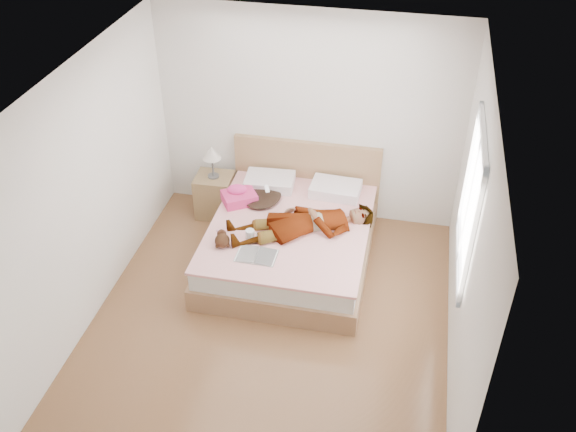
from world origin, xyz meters
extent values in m
plane|color=#4C2F17|center=(0.00, 0.00, 0.00)|extent=(4.00, 4.00, 0.00)
imported|color=white|center=(0.15, 0.92, 0.62)|extent=(1.77, 1.28, 0.23)
ellipsoid|color=black|center=(-0.42, 1.37, 0.55)|extent=(0.47, 0.56, 0.08)
cube|color=silver|center=(-0.35, 1.32, 0.70)|extent=(0.08, 0.11, 0.05)
plane|color=white|center=(0.00, 0.00, 2.60)|extent=(4.00, 4.00, 0.00)
plane|color=silver|center=(0.00, 2.00, 1.30)|extent=(3.60, 0.00, 3.60)
plane|color=silver|center=(0.00, -2.00, 1.30)|extent=(3.60, 0.00, 3.60)
plane|color=white|center=(-1.80, 0.00, 1.30)|extent=(0.00, 4.00, 4.00)
plane|color=silver|center=(1.80, 0.00, 1.30)|extent=(0.00, 4.00, 4.00)
cube|color=white|center=(1.78, 0.30, 1.50)|extent=(0.02, 1.10, 1.30)
cube|color=silver|center=(1.78, -0.28, 1.50)|extent=(0.04, 0.06, 1.42)
cube|color=silver|center=(1.78, 0.88, 1.50)|extent=(0.04, 0.06, 1.42)
cube|color=silver|center=(1.78, 0.30, 0.82)|extent=(0.04, 1.22, 0.06)
cube|color=silver|center=(1.78, 0.30, 2.18)|extent=(0.04, 1.22, 0.06)
cube|color=silver|center=(1.77, 0.30, 1.50)|extent=(0.03, 0.04, 1.30)
cube|color=brown|center=(0.00, 0.95, 0.13)|extent=(1.78, 2.08, 0.26)
cube|color=silver|center=(0.00, 0.95, 0.37)|extent=(1.70, 2.00, 0.22)
cube|color=white|center=(0.00, 0.95, 0.49)|extent=(1.74, 2.04, 0.03)
cube|color=brown|center=(0.00, 1.96, 0.50)|extent=(1.80, 0.07, 1.00)
cube|color=white|center=(-0.40, 1.67, 0.57)|extent=(0.61, 0.44, 0.13)
cube|color=white|center=(0.40, 1.67, 0.57)|extent=(0.60, 0.43, 0.13)
cube|color=#E43E80|center=(-0.67, 1.26, 0.57)|extent=(0.48, 0.45, 0.12)
ellipsoid|color=#F2418B|center=(-0.70, 1.30, 0.65)|extent=(0.25, 0.21, 0.11)
cube|color=white|center=(-0.23, 0.34, 0.52)|extent=(0.42, 0.28, 0.01)
cube|color=silver|center=(-0.33, 0.34, 0.52)|extent=(0.21, 0.28, 0.02)
cube|color=#262626|center=(-0.12, 0.34, 0.52)|extent=(0.21, 0.28, 0.02)
cylinder|color=silver|center=(-0.37, 0.62, 0.56)|extent=(0.10, 0.10, 0.11)
torus|color=white|center=(-0.32, 0.62, 0.57)|extent=(0.08, 0.02, 0.08)
cylinder|color=black|center=(-0.37, 0.62, 0.61)|extent=(0.09, 0.09, 0.00)
ellipsoid|color=black|center=(-0.62, 0.43, 0.58)|extent=(0.21, 0.23, 0.14)
ellipsoid|color=beige|center=(-0.62, 0.42, 0.59)|extent=(0.11, 0.12, 0.07)
sphere|color=black|center=(-0.66, 0.53, 0.59)|extent=(0.10, 0.10, 0.10)
sphere|color=pink|center=(-0.70, 0.55, 0.61)|extent=(0.04, 0.04, 0.04)
sphere|color=#FFA6C5|center=(-0.63, 0.57, 0.61)|extent=(0.04, 0.04, 0.04)
ellipsoid|color=black|center=(-0.66, 0.37, 0.55)|extent=(0.06, 0.07, 0.03)
ellipsoid|color=black|center=(-0.55, 0.41, 0.55)|extent=(0.06, 0.07, 0.03)
cube|color=brown|center=(-1.11, 1.67, 0.27)|extent=(0.46, 0.41, 0.55)
cylinder|color=#505050|center=(-1.11, 1.67, 0.56)|extent=(0.14, 0.14, 0.02)
cylinder|color=#4B4B4B|center=(-1.11, 1.67, 0.70)|extent=(0.02, 0.02, 0.28)
cone|color=beige|center=(-1.11, 1.67, 0.89)|extent=(0.23, 0.23, 0.16)
camera|label=1|loc=(1.17, -4.63, 4.75)|focal=40.00mm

